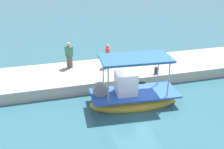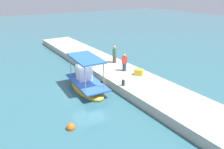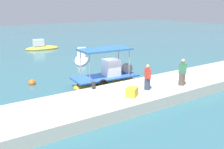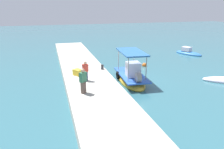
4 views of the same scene
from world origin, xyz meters
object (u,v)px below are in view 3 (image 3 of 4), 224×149
object	(u,v)px
fisherman_by_crate	(182,73)
main_fishing_boat	(106,79)
cargo_crate	(132,92)
fisherman_near_bollard	(147,78)
mooring_bollard	(94,85)
marker_buoy	(32,83)
moored_boat_far	(42,47)
moored_boat_mid	(82,58)

from	to	relation	value
fisherman_by_crate	main_fishing_boat	bearing A→B (deg)	121.65
cargo_crate	fisherman_near_bollard	bearing A→B (deg)	15.33
mooring_bollard	cargo_crate	distance (m)	2.70
fisherman_by_crate	marker_buoy	size ratio (longest dim) A/B	3.29
main_fishing_boat	moored_boat_far	world-z (taller)	main_fishing_boat
fisherman_by_crate	moored_boat_mid	xyz separation A→B (m)	(-0.17, 13.54, -1.26)
fisherman_by_crate	cargo_crate	xyz separation A→B (m)	(-4.07, 0.15, -0.54)
main_fishing_boat	cargo_crate	world-z (taller)	main_fishing_boat
cargo_crate	marker_buoy	distance (m)	8.54
moored_boat_mid	moored_boat_far	world-z (taller)	moored_boat_far
fisherman_by_crate	mooring_bollard	distance (m)	5.83
fisherman_by_crate	moored_boat_far	distance (m)	22.83
cargo_crate	moored_boat_far	distance (m)	22.81
fisherman_near_bollard	cargo_crate	distance (m)	1.69
fisherman_near_bollard	marker_buoy	bearing A→B (deg)	123.38
moored_boat_far	fisherman_near_bollard	bearing A→B (deg)	-93.46
fisherman_by_crate	marker_buoy	xyz separation A→B (m)	(-7.38, 7.98, -1.38)
fisherman_near_bollard	fisherman_by_crate	distance (m)	2.57
fisherman_by_crate	moored_boat_far	bearing A→B (deg)	92.93
main_fishing_boat	moored_boat_mid	distance (m)	9.29
fisherman_by_crate	moored_boat_far	size ratio (longest dim) A/B	0.39
mooring_bollard	marker_buoy	xyz separation A→B (m)	(-2.20, 5.36, -0.81)
fisherman_near_bollard	mooring_bollard	xyz separation A→B (m)	(-2.67, 2.03, -0.50)
mooring_bollard	moored_boat_mid	world-z (taller)	moored_boat_mid
main_fishing_boat	marker_buoy	xyz separation A→B (m)	(-4.51, 3.32, -0.38)
mooring_bollard	marker_buoy	distance (m)	5.86
marker_buoy	moored_boat_mid	world-z (taller)	moored_boat_mid
fisherman_near_bollard	marker_buoy	xyz separation A→B (m)	(-4.87, 7.40, -1.31)
main_fishing_boat	moored_boat_far	bearing A→B (deg)	84.62
fisherman_by_crate	marker_buoy	bearing A→B (deg)	132.78
moored_boat_mid	fisherman_near_bollard	bearing A→B (deg)	-100.23
cargo_crate	moored_boat_mid	bearing A→B (deg)	73.76
cargo_crate	moored_boat_mid	distance (m)	13.97
cargo_crate	marker_buoy	world-z (taller)	cargo_crate
main_fishing_boat	fisherman_by_crate	distance (m)	5.56
mooring_bollard	moored_boat_mid	bearing A→B (deg)	65.36
mooring_bollard	cargo_crate	xyz separation A→B (m)	(1.11, -2.46, 0.03)
main_fishing_boat	cargo_crate	size ratio (longest dim) A/B	7.26
fisherman_by_crate	mooring_bollard	size ratio (longest dim) A/B	3.79
fisherman_near_bollard	main_fishing_boat	bearing A→B (deg)	95.10
main_fishing_boat	marker_buoy	size ratio (longest dim) A/B	9.66
fisherman_by_crate	moored_boat_mid	bearing A→B (deg)	90.72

